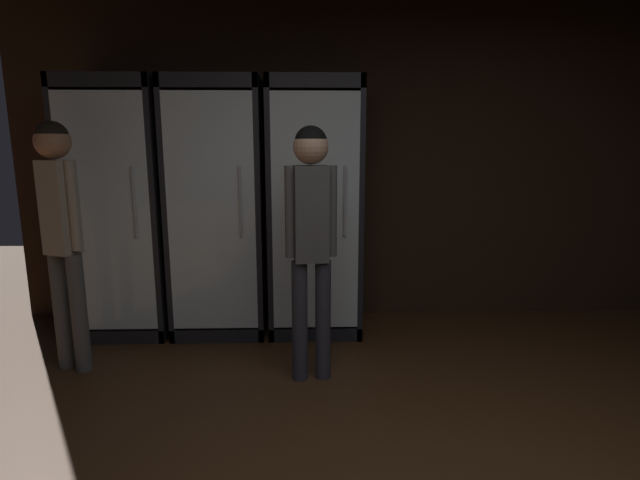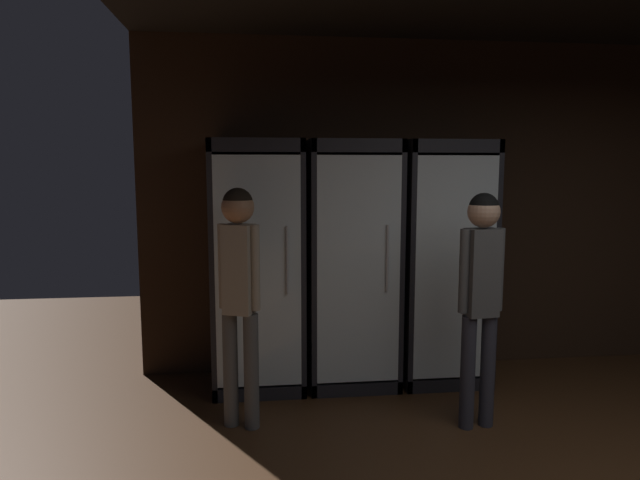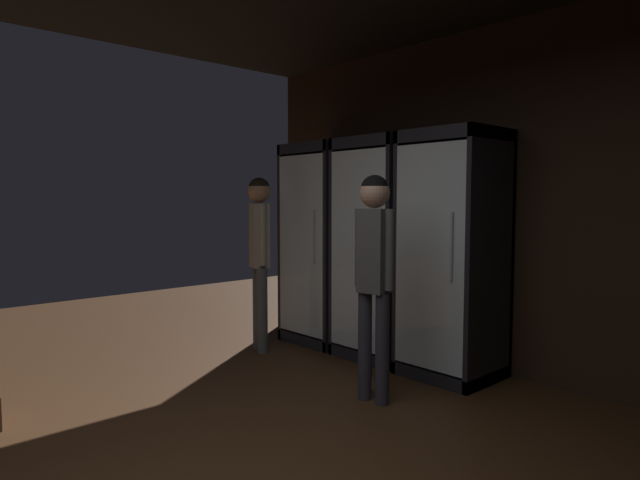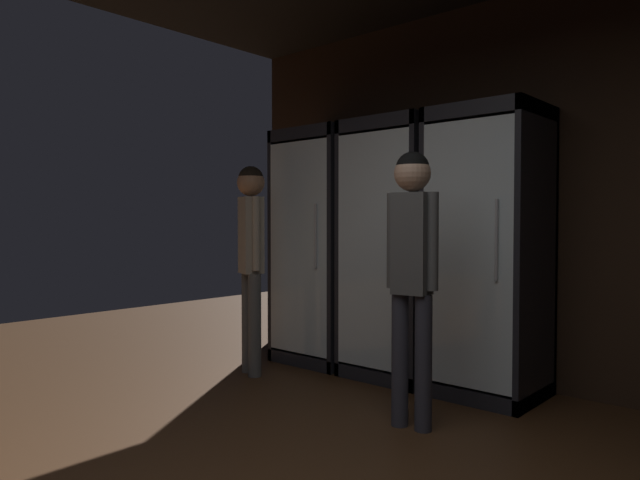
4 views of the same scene
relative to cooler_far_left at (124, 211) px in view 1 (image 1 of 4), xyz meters
name	(u,v)px [view 1 (image 1 of 4)]	position (x,y,z in m)	size (l,w,h in m)	color
wall_back	(377,152)	(2.02, 0.32, 0.44)	(6.00, 0.06, 2.80)	black
cooler_far_left	(124,211)	(0.00, 0.00, 0.00)	(0.70, 0.66, 1.95)	black
cooler_left	(220,211)	(0.74, 0.00, 0.00)	(0.70, 0.66, 1.95)	black
cooler_center	(315,210)	(1.49, 0.00, 0.00)	(0.70, 0.66, 1.95)	black
shopper_near	(311,225)	(1.45, -0.93, 0.04)	(0.31, 0.21, 1.58)	#2D2D38
shopper_far	(61,219)	(-0.12, -0.75, 0.05)	(0.27, 0.21, 1.61)	#4C4C4C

